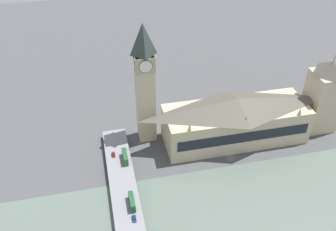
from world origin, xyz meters
name	(u,v)px	position (x,y,z in m)	size (l,w,h in m)	color
ground_plane	(231,159)	(0.00, 0.00, 0.00)	(600.00, 600.00, 0.00)	#4C4C4F
river_water	(253,200)	(-32.64, 0.00, 0.15)	(53.28, 360.00, 0.30)	slate
parliament_hall	(236,119)	(17.62, -8.00, 15.03)	(29.70, 87.42, 30.28)	#C1B28E
clock_tower	(145,82)	(31.29, 44.99, 40.54)	(11.75, 11.75, 76.21)	#C1B28E
victoria_tower	(323,96)	(17.67, -64.85, 24.03)	(18.28, 18.28, 52.06)	#C1B28E
road_bridge	(129,218)	(-32.64, 65.40, 3.54)	(138.55, 14.26, 4.42)	slate
double_decker_bus_mid	(132,201)	(-25.36, 62.52, 7.02)	(10.85, 2.57, 4.70)	#235B33
double_decker_bus_rear	(125,156)	(7.90, 61.69, 7.06)	(10.98, 2.66, 4.80)	#235B33
car_northbound_lead	(134,218)	(-34.43, 62.82, 5.09)	(4.22, 1.85, 1.34)	navy
car_northbound_tail	(113,154)	(13.27, 67.94, 5.08)	(4.24, 1.89, 1.32)	maroon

